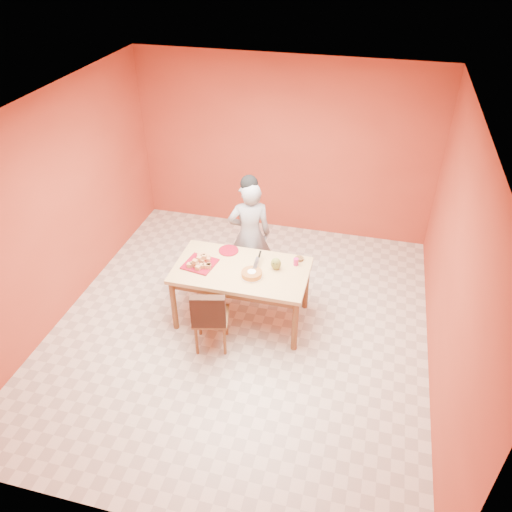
% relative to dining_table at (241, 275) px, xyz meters
% --- Properties ---
extents(floor, '(5.00, 5.00, 0.00)m').
position_rel_dining_table_xyz_m(floor, '(0.03, -0.20, -0.67)').
color(floor, silver).
rests_on(floor, ground).
extents(ceiling, '(5.00, 5.00, 0.00)m').
position_rel_dining_table_xyz_m(ceiling, '(0.03, -0.20, 2.03)').
color(ceiling, white).
rests_on(ceiling, wall_back).
extents(wall_back, '(4.50, 0.00, 4.50)m').
position_rel_dining_table_xyz_m(wall_back, '(0.03, 2.30, 0.68)').
color(wall_back, '#B9422A').
rests_on(wall_back, floor).
extents(wall_left, '(0.00, 5.00, 5.00)m').
position_rel_dining_table_xyz_m(wall_left, '(-2.22, -0.20, 0.68)').
color(wall_left, '#B9422A').
rests_on(wall_left, floor).
extents(wall_right, '(0.00, 5.00, 5.00)m').
position_rel_dining_table_xyz_m(wall_right, '(2.28, -0.20, 0.68)').
color(wall_right, '#B9422A').
rests_on(wall_right, floor).
extents(dining_table, '(1.60, 0.90, 0.76)m').
position_rel_dining_table_xyz_m(dining_table, '(0.00, 0.00, 0.00)').
color(dining_table, tan).
rests_on(dining_table, floor).
extents(dining_chair, '(0.49, 0.55, 0.88)m').
position_rel_dining_table_xyz_m(dining_chair, '(-0.22, -0.57, -0.21)').
color(dining_chair, brown).
rests_on(dining_chair, floor).
extents(pastry_pile, '(0.32, 0.32, 0.10)m').
position_rel_dining_table_xyz_m(pastry_pile, '(-0.50, -0.04, 0.17)').
color(pastry_pile, tan).
rests_on(pastry_pile, pastry_platter).
extents(person, '(0.66, 0.54, 1.55)m').
position_rel_dining_table_xyz_m(person, '(-0.09, 0.73, 0.11)').
color(person, gray).
rests_on(person, floor).
extents(pastry_platter, '(0.41, 0.41, 0.02)m').
position_rel_dining_table_xyz_m(pastry_platter, '(-0.50, -0.04, 0.10)').
color(pastry_platter, maroon).
rests_on(pastry_platter, dining_table).
extents(red_dinner_plate, '(0.27, 0.27, 0.01)m').
position_rel_dining_table_xyz_m(red_dinner_plate, '(-0.25, 0.32, 0.10)').
color(red_dinner_plate, maroon).
rests_on(red_dinner_plate, dining_table).
extents(white_cake_plate, '(0.31, 0.31, 0.01)m').
position_rel_dining_table_xyz_m(white_cake_plate, '(0.16, -0.12, 0.10)').
color(white_cake_plate, white).
rests_on(white_cake_plate, dining_table).
extents(sponge_cake, '(0.31, 0.31, 0.06)m').
position_rel_dining_table_xyz_m(sponge_cake, '(0.16, -0.12, 0.13)').
color(sponge_cake, gold).
rests_on(sponge_cake, white_cake_plate).
extents(cake_server, '(0.06, 0.25, 0.01)m').
position_rel_dining_table_xyz_m(cake_server, '(0.17, 0.06, 0.17)').
color(cake_server, white).
rests_on(cake_server, sponge_cake).
extents(egg_ornament, '(0.15, 0.14, 0.16)m').
position_rel_dining_table_xyz_m(egg_ornament, '(0.40, 0.10, 0.17)').
color(egg_ornament, olive).
rests_on(egg_ornament, dining_table).
extents(magenta_glass, '(0.07, 0.07, 0.09)m').
position_rel_dining_table_xyz_m(magenta_glass, '(0.62, 0.24, 0.14)').
color(magenta_glass, '#C71D63').
rests_on(magenta_glass, dining_table).
extents(checker_tin, '(0.12, 0.12, 0.03)m').
position_rel_dining_table_xyz_m(checker_tin, '(0.64, 0.35, 0.11)').
color(checker_tin, '#371F0F').
rests_on(checker_tin, dining_table).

